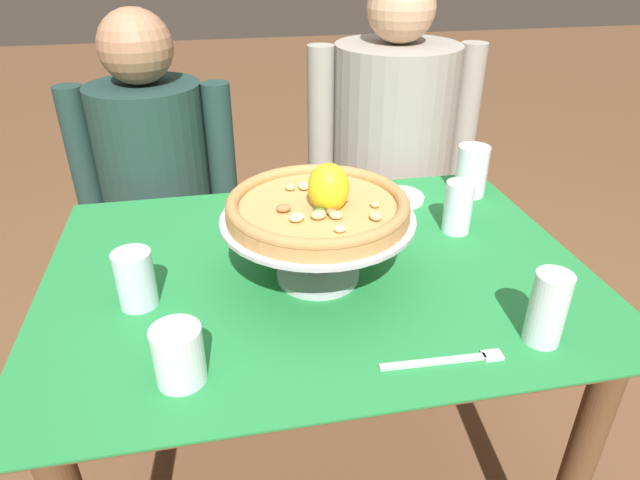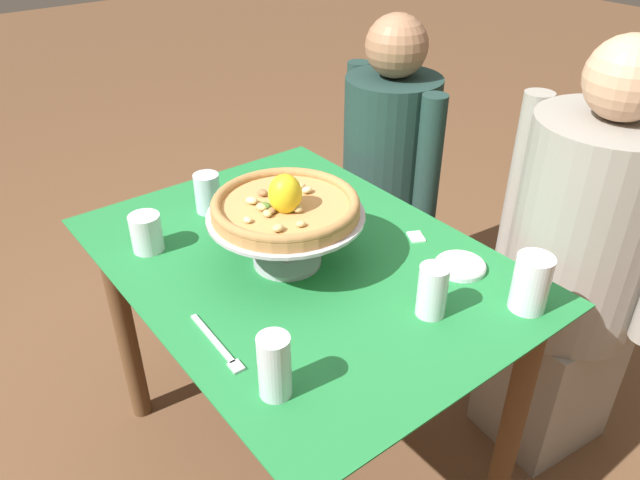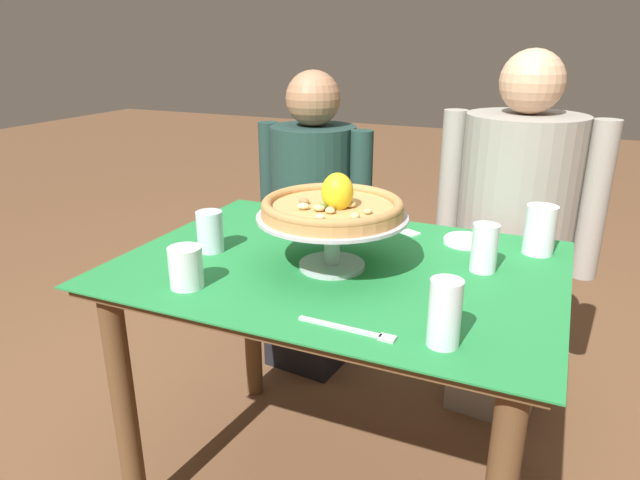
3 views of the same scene
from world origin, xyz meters
name	(u,v)px [view 3 (image 3 of 3)]	position (x,y,z in m)	size (l,w,h in m)	color
dining_table	(339,306)	(0.00, 0.00, 0.60)	(1.09, 0.80, 0.72)	brown
pizza_stand	(332,229)	(-0.01, -0.04, 0.82)	(0.37, 0.37, 0.14)	#B7B7C1
pizza	(333,206)	(0.00, -0.04, 0.88)	(0.34, 0.34, 0.11)	tan
water_glass_front_right	(444,317)	(0.33, -0.30, 0.78)	(0.06, 0.06, 0.13)	silver
water_glass_side_right	(484,251)	(0.34, 0.09, 0.77)	(0.06, 0.06, 0.12)	white
water_glass_back_right	(539,233)	(0.45, 0.27, 0.78)	(0.08, 0.08, 0.13)	white
water_glass_side_left	(210,234)	(-0.35, -0.06, 0.77)	(0.07, 0.07, 0.11)	silver
water_glass_front_left	(186,270)	(-0.27, -0.28, 0.76)	(0.08, 0.08, 0.10)	white
side_plate	(466,240)	(0.27, 0.27, 0.73)	(0.12, 0.12, 0.02)	white
dinner_fork	(352,330)	(0.15, -0.32, 0.72)	(0.20, 0.03, 0.01)	#B7B7C1
sugar_packet	(410,233)	(0.11, 0.29, 0.72)	(0.05, 0.04, 0.01)	white
diner_left	(314,233)	(-0.36, 0.64, 0.54)	(0.47, 0.35, 1.15)	black
diner_right	(512,242)	(0.36, 0.65, 0.61)	(0.53, 0.41, 1.23)	gray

